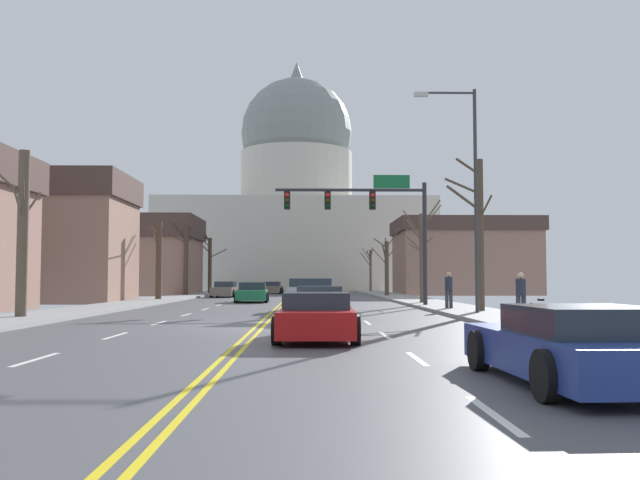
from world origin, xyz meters
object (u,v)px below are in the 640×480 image
Objects in this scene: sedan_near_01 at (320,305)px; pedestrian_01 at (521,293)px; pedestrian_00 at (449,288)px; bicycle_parked at (538,316)px; pickup_truck_near_00 at (310,297)px; sedan_near_03 at (576,347)px; street_lamp_right at (468,181)px; sedan_near_02 at (317,317)px; sedan_oncoming_00 at (252,293)px; sedan_oncoming_02 at (272,288)px; signal_gantry at (371,211)px; sedan_oncoming_01 at (225,290)px.

pedestrian_01 is (6.87, -0.68, 0.43)m from sedan_near_01.
pedestrian_00 is 13.01m from bicycle_parked.
sedan_near_03 is (3.62, -21.17, -0.15)m from pickup_truck_near_00.
street_lamp_right is 5.96m from pedestrian_00.
sedan_near_01 is at bearing 88.34° from sedan_near_02.
street_lamp_right is at bearing 59.29° from sedan_near_02.
pickup_truck_near_00 is 13.37m from sedan_oncoming_00.
pickup_truck_near_00 is 1.24× the size of sedan_oncoming_00.
sedan_near_02 is at bearing -85.92° from sedan_oncoming_02.
sedan_near_02 is 2.42× the size of bicycle_parked.
street_lamp_right reaches higher than pickup_truck_near_00.
sedan_near_01 is 2.42× the size of bicycle_parked.
signal_gantry is at bearing 55.91° from pickup_truck_near_00.
sedan_oncoming_00 reaches higher than sedan_near_03.
sedan_oncoming_02 is 2.83× the size of pedestrian_00.
sedan_oncoming_02 is (-9.89, 41.29, -4.83)m from street_lamp_right.
bicycle_parked is at bearing -80.75° from signal_gantry.
sedan_oncoming_01 is at bearing 118.13° from pedestrian_00.
sedan_oncoming_01 is (-3.16, 11.99, 0.01)m from sedan_oncoming_00.
sedan_oncoming_02 is at bearing 101.62° from signal_gantry.
signal_gantry is 1.85× the size of sedan_near_02.
sedan_oncoming_01 is (-6.80, 24.86, -0.10)m from pickup_truck_near_00.
sedan_near_02 is at bearing -91.66° from sedan_near_01.
sedan_near_02 is at bearing -120.71° from street_lamp_right.
pedestrian_01 reaches higher than sedan_oncoming_00.
sedan_oncoming_02 reaches higher than sedan_near_03.
sedan_oncoming_00 is (-9.91, 16.60, -4.82)m from street_lamp_right.
sedan_near_01 reaches higher than sedan_near_02.
pickup_truck_near_00 is 1.36× the size of sedan_near_01.
sedan_near_02 is 0.92× the size of sedan_oncoming_02.
signal_gantry is 8.96m from street_lamp_right.
sedan_oncoming_00 is at bearing 120.85° from street_lamp_right.
sedan_near_02 is 2.75× the size of pedestrian_01.
sedan_near_02 is at bearing 116.75° from sedan_near_03.
bicycle_parked is (-0.33, -13.00, -0.56)m from pedestrian_00.
sedan_near_01 is at bearing 102.96° from sedan_near_03.
signal_gantry reaches higher than sedan_near_02.
sedan_oncoming_01 is (-13.08, 28.58, -4.81)m from street_lamp_right.
pedestrian_00 reaches higher than pickup_truck_near_00.
signal_gantry reaches higher than sedan_near_03.
sedan_oncoming_01 reaches higher than sedan_oncoming_00.
sedan_near_01 is at bearing 133.86° from bicycle_parked.
sedan_oncoming_00 is 3.01× the size of pedestrian_01.
pedestrian_01 reaches higher than bicycle_parked.
signal_gantry is 13.36m from pedestrian_01.
sedan_oncoming_01 is at bearing 116.25° from signal_gantry.
sedan_near_03 is 1.00× the size of sedan_oncoming_00.
bicycle_parked is at bearing -69.35° from sedan_oncoming_00.
pickup_truck_near_00 is 1.26× the size of sedan_oncoming_02.
street_lamp_right is 5.82m from pedestrian_01.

